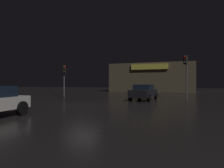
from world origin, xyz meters
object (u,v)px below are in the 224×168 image
at_px(traffic_signal_main, 64,74).
at_px(store_building, 153,78).
at_px(car_near, 144,92).
at_px(traffic_signal_opposite, 186,67).

bearing_deg(traffic_signal_main, store_building, 69.10).
relative_size(store_building, car_near, 3.46).
xyz_separation_m(traffic_signal_main, traffic_signal_opposite, (13.63, 0.18, 0.45)).
height_order(store_building, traffic_signal_opposite, store_building).
relative_size(store_building, traffic_signal_opposite, 3.62).
relative_size(traffic_signal_opposite, car_near, 0.95).
xyz_separation_m(store_building, car_near, (2.18, -21.31, -1.93)).
height_order(store_building, traffic_signal_main, store_building).
bearing_deg(traffic_signal_opposite, car_near, -158.30).
bearing_deg(store_building, traffic_signal_main, -110.90).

